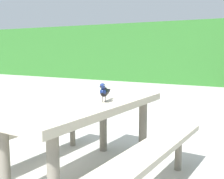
# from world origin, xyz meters

# --- Properties ---
(hedge_wall) EXTENTS (28.00, 1.30, 2.24)m
(hedge_wall) POSITION_xyz_m (0.00, 8.56, 1.12)
(hedge_wall) COLOR #2D6B28
(hedge_wall) RESTS_ON ground
(picnic_table_foreground) EXTENTS (1.78, 1.84, 0.74)m
(picnic_table_foreground) POSITION_xyz_m (0.13, 0.16, 0.56)
(picnic_table_foreground) COLOR #B2A893
(picnic_table_foreground) RESTS_ON ground
(bird_grackle) EXTENTS (0.12, 0.28, 0.18)m
(bird_grackle) POSITION_xyz_m (0.30, 0.23, 0.84)
(bird_grackle) COLOR black
(bird_grackle) RESTS_ON picnic_table_foreground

